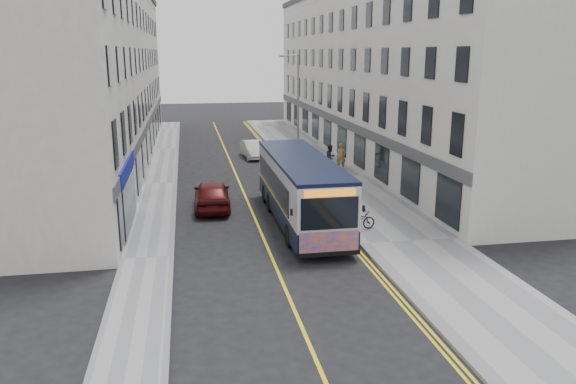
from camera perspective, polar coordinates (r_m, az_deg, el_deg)
name	(u,v)px	position (r m, az deg, el deg)	size (l,w,h in m)	color
ground	(265,243)	(24.69, -2.32, -5.15)	(140.00, 140.00, 0.00)	black
pavement_east	(333,177)	(37.23, 4.63, 1.50)	(4.50, 64.00, 0.12)	gray
pavement_west	(160,184)	(36.06, -12.92, 0.78)	(2.00, 64.00, 0.12)	gray
kerb_east	(300,178)	(36.72, 1.24, 1.38)	(0.18, 64.00, 0.13)	slate
kerb_west	(176,183)	(36.02, -11.33, 0.86)	(0.18, 64.00, 0.13)	slate
road_centre_line	(239,182)	(36.17, -4.98, 1.03)	(0.12, 64.00, 0.01)	yellow
road_dbl_yellow_inner	(293,180)	(36.65, 0.55, 1.26)	(0.10, 64.00, 0.01)	yellow
road_dbl_yellow_outer	(296,180)	(36.69, 0.85, 1.27)	(0.10, 64.00, 0.01)	yellow
terrace_east	(370,73)	(46.51, 8.29, 11.91)	(6.00, 46.00, 13.00)	silver
terrace_west	(104,74)	(44.51, -18.16, 11.29)	(6.00, 46.00, 13.00)	silver
streetlamp	(297,109)	(38.01, 0.92, 8.41)	(1.32, 0.18, 8.00)	gray
city_bus	(301,187)	(26.99, 1.28, 0.46)	(2.61, 11.18, 3.25)	black
bicycle	(357,220)	(26.09, 7.07, -2.88)	(0.60, 1.71, 0.90)	black
pedestrian_near	(341,157)	(39.23, 5.43, 3.59)	(0.67, 0.44, 1.84)	olive
pedestrian_far	(330,157)	(39.19, 4.33, 3.54)	(0.85, 0.66, 1.75)	black
car_white	(253,149)	(44.32, -3.56, 4.34)	(1.40, 4.03, 1.33)	silver
car_maroon	(212,194)	(29.95, -7.72, -0.25)	(1.85, 4.60, 1.57)	#480C0C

